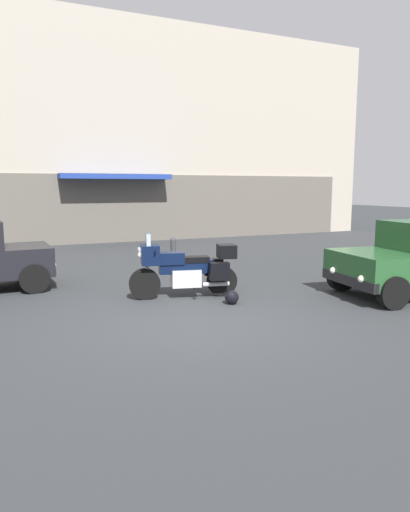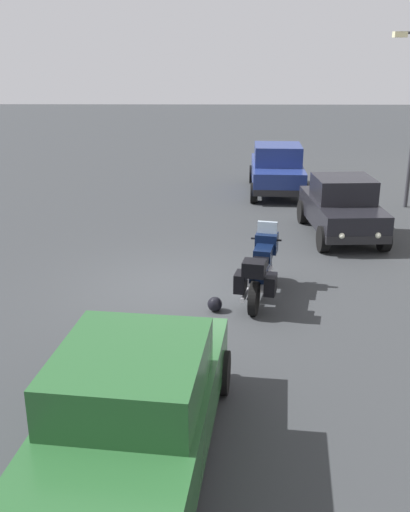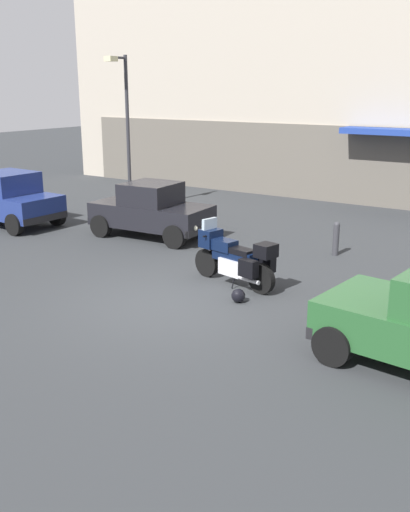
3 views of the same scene
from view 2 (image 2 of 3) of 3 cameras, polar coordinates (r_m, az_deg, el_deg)
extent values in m
plane|color=#2D3033|center=(12.37, -2.63, -3.05)|extent=(80.00, 80.00, 0.00)
cylinder|color=black|center=(12.57, 5.88, -1.18)|extent=(0.66, 0.28, 0.64)
cylinder|color=black|center=(11.08, 4.69, -4.06)|extent=(0.66, 0.28, 0.64)
cylinder|color=#B7B7BC|center=(12.41, 5.93, 0.65)|extent=(0.33, 0.14, 0.68)
cube|color=#B7B7BC|center=(11.75, 5.31, -2.14)|extent=(0.67, 0.52, 0.36)
cube|color=black|center=(11.66, 5.35, -1.05)|extent=(1.13, 0.52, 0.28)
cube|color=black|center=(11.88, 5.59, 0.26)|extent=(0.58, 0.45, 0.24)
cube|color=black|center=(11.43, 5.22, -0.73)|extent=(0.61, 0.42, 0.12)
cube|color=black|center=(12.26, 5.90, 1.26)|extent=(0.45, 0.51, 0.40)
cube|color=#8C9EAD|center=(12.21, 5.97, 2.65)|extent=(0.17, 0.41, 0.28)
sphere|color=#EAEACC|center=(12.43, 6.01, 1.51)|extent=(0.14, 0.14, 0.14)
cylinder|color=black|center=(12.15, 5.86, 1.59)|extent=(0.18, 0.61, 0.04)
cylinder|color=#B7B7BC|center=(11.28, 3.82, -3.72)|extent=(0.56, 0.21, 0.09)
cube|color=black|center=(11.14, 3.41, -2.46)|extent=(0.43, 0.28, 0.36)
cube|color=black|center=(11.06, 6.26, -2.71)|extent=(0.43, 0.28, 0.36)
cube|color=black|center=(10.76, 4.70, -1.19)|extent=(0.44, 0.47, 0.28)
cylinder|color=black|center=(11.74, 4.29, -3.56)|extent=(0.05, 0.13, 0.29)
sphere|color=black|center=(11.26, 0.94, -4.61)|extent=(0.28, 0.28, 0.28)
cube|color=navy|center=(20.39, 6.85, 7.84)|extent=(3.87, 1.81, 0.68)
cube|color=navy|center=(20.12, 6.95, 9.59)|extent=(1.67, 1.58, 0.64)
cube|color=#8C9EAD|center=(20.86, 6.84, 9.95)|extent=(0.12, 1.40, 0.54)
cube|color=#8C9EAD|center=(19.38, 7.08, 9.21)|extent=(0.12, 1.40, 0.51)
cube|color=black|center=(22.25, 6.57, 8.19)|extent=(0.19, 1.64, 0.20)
cube|color=black|center=(18.64, 7.13, 5.96)|extent=(0.19, 1.64, 0.20)
cylinder|color=black|center=(21.85, 4.55, 7.78)|extent=(0.65, 0.25, 0.64)
cylinder|color=black|center=(21.93, 8.67, 7.67)|extent=(0.65, 0.25, 0.64)
cylinder|color=black|center=(19.02, 4.69, 6.01)|extent=(0.65, 0.25, 0.64)
cylinder|color=black|center=(19.12, 9.39, 5.89)|extent=(0.65, 0.25, 0.64)
sphere|color=silver|center=(22.25, 5.41, 8.55)|extent=(0.14, 0.14, 0.14)
sphere|color=silver|center=(22.30, 7.75, 8.49)|extent=(0.14, 0.14, 0.14)
cube|color=#235128|center=(7.16, -6.99, -15.58)|extent=(4.68, 2.28, 0.64)
cube|color=#235128|center=(6.87, -7.10, -11.11)|extent=(2.08, 1.83, 0.60)
cube|color=#8C9EAD|center=(7.63, -5.41, -7.72)|extent=(0.24, 1.49, 0.51)
cube|color=#8C9EAD|center=(6.14, -9.26, -15.31)|extent=(0.24, 1.49, 0.48)
cube|color=black|center=(9.10, -3.48, -8.87)|extent=(0.33, 1.76, 0.20)
cylinder|color=black|center=(9.00, -9.31, -10.19)|extent=(0.66, 0.29, 0.64)
cylinder|color=black|center=(8.69, 1.56, -11.05)|extent=(0.66, 0.29, 0.64)
sphere|color=silver|center=(9.19, -6.43, -7.83)|extent=(0.14, 0.14, 0.14)
sphere|color=silver|center=(9.02, -0.39, -8.26)|extent=(0.14, 0.14, 0.14)
cube|color=black|center=(15.92, 12.88, 4.10)|extent=(3.48, 1.75, 0.64)
cube|color=black|center=(15.77, 13.04, 6.27)|extent=(1.48, 1.51, 0.60)
cube|color=#8C9EAD|center=(15.17, 13.67, 5.70)|extent=(0.13, 1.33, 0.51)
cube|color=#8C9EAD|center=(16.39, 12.46, 6.80)|extent=(0.13, 1.33, 0.48)
cube|color=black|center=(14.46, 14.45, 1.50)|extent=(0.21, 1.56, 0.20)
cube|color=black|center=(17.52, 11.46, 4.85)|extent=(0.21, 1.56, 0.20)
cylinder|color=black|center=(15.08, 16.70, 1.63)|extent=(0.65, 0.26, 0.64)
cylinder|color=black|center=(14.67, 11.22, 1.60)|extent=(0.65, 0.26, 0.64)
cylinder|color=black|center=(17.37, 14.12, 4.17)|extent=(0.65, 0.26, 0.64)
cylinder|color=black|center=(17.01, 9.32, 4.19)|extent=(0.65, 0.26, 0.64)
sphere|color=silver|center=(14.51, 16.17, 1.90)|extent=(0.14, 0.14, 0.14)
sphere|color=silver|center=(14.27, 12.90, 1.89)|extent=(0.14, 0.14, 0.14)
cube|color=beige|center=(18.76, 18.10, 19.44)|extent=(0.28, 0.36, 0.16)
camera|label=1|loc=(16.56, -27.77, 8.77)|focal=32.48mm
camera|label=3|loc=(10.74, -62.91, 5.99)|focal=41.14mm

